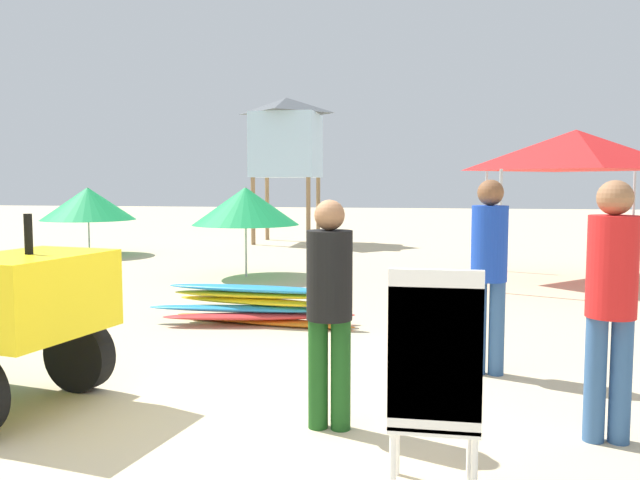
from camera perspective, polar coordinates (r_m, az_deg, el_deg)
The scene contains 11 objects.
ground at distance 4.76m, azimuth -9.89°, elevation -16.30°, with size 80.00×80.00×0.00m, color beige.
stacked_plastic_chairs at distance 3.57m, azimuth 10.00°, elevation -11.00°, with size 0.48×0.48×1.29m.
surfboard_pile at distance 8.00m, azimuth -5.64°, elevation -5.74°, with size 2.59×0.85×0.48m.
lifeguard_near_left at distance 4.52m, azimuth 0.84°, elevation -5.22°, with size 0.32×0.32×1.61m.
lifeguard_near_right at distance 5.99m, azimuth 14.59°, elevation -1.95°, with size 0.32×0.32×1.75m.
lifeguard_far_right at distance 4.68m, azimuth 24.18°, elevation -4.24°, with size 0.32×0.32×1.74m.
popup_canopy at distance 12.04m, azimuth 21.50°, elevation 7.33°, with size 2.77×2.77×2.63m.
lifeguard_tower at distance 18.71m, azimuth -2.96°, elevation 8.97°, with size 1.98×1.98×4.12m.
beach_umbrella_left at distance 16.35m, azimuth -19.67°, elevation 3.02°, with size 2.20×2.20×1.61m.
beach_umbrella_far at distance 11.92m, azimuth -6.54°, elevation 2.98°, with size 1.96×1.96×1.64m.
cooler_box at distance 7.16m, azimuth 9.45°, elevation -7.28°, with size 0.45×0.33×0.41m, color white.
Camera 1 is at (1.52, -4.17, 1.73)m, focal length 36.50 mm.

